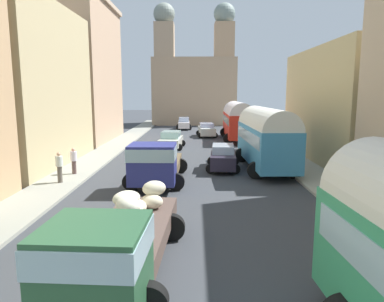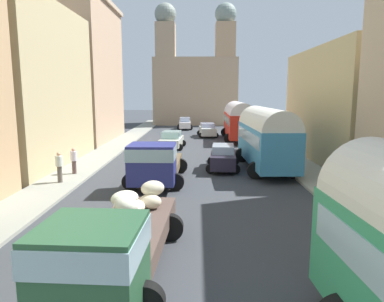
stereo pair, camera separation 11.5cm
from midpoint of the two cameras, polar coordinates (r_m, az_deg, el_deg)
ground_plane at (r=28.81m, az=0.31°, el=-0.61°), size 154.00×154.00×0.00m
sidewalk_left at (r=29.76m, az=-13.79°, el=-0.42°), size 2.50×70.00×0.14m
sidewalk_right at (r=29.63m, az=14.47°, el=-0.49°), size 2.50×70.00×0.14m
building_left_2 at (r=26.50m, az=-24.61°, el=9.27°), size 4.96×11.90×10.65m
building_left_3 at (r=38.50m, az=-16.67°, el=11.97°), size 5.69×12.02×13.98m
building_right_2 at (r=28.39m, az=24.29°, el=6.67°), size 5.97×13.99×8.11m
distant_church at (r=57.12m, az=0.61°, el=10.68°), size 12.93×6.55×18.27m
parked_bus_1 at (r=23.47m, az=11.92°, el=2.39°), size 3.42×8.41×4.01m
parked_bus_2 at (r=38.00m, az=7.48°, el=5.07°), size 3.39×9.33×4.02m
cargo_truck_0 at (r=9.52m, az=-11.98°, el=-14.05°), size 3.19×7.44×2.30m
cargo_truck_1 at (r=19.29m, az=-5.70°, el=-1.79°), size 3.25×6.88×2.42m
car_0 at (r=32.09m, az=-3.18°, el=1.80°), size 2.54×4.28×1.56m
car_1 at (r=49.21m, az=-1.09°, el=4.45°), size 2.22×4.34×1.63m
car_2 at (r=23.24m, az=5.13°, el=-0.99°), size 2.32×4.14×1.62m
car_3 at (r=40.74m, az=2.57°, el=3.41°), size 2.43×4.21×1.55m
pedestrian_0 at (r=22.47m, az=-18.25°, el=-1.40°), size 0.42×0.42×1.70m
pedestrian_1 at (r=20.53m, az=-20.32°, el=-2.32°), size 0.46×0.46×1.80m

